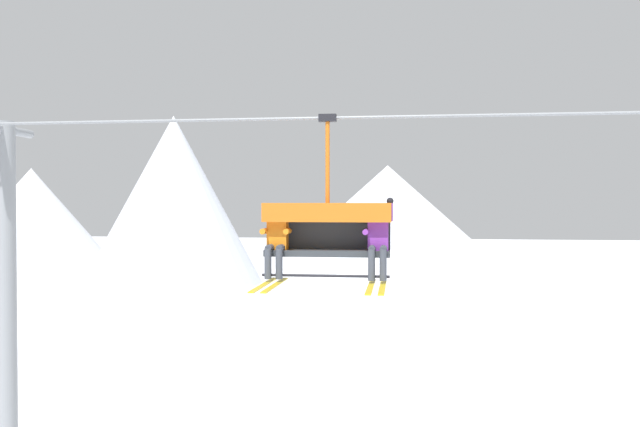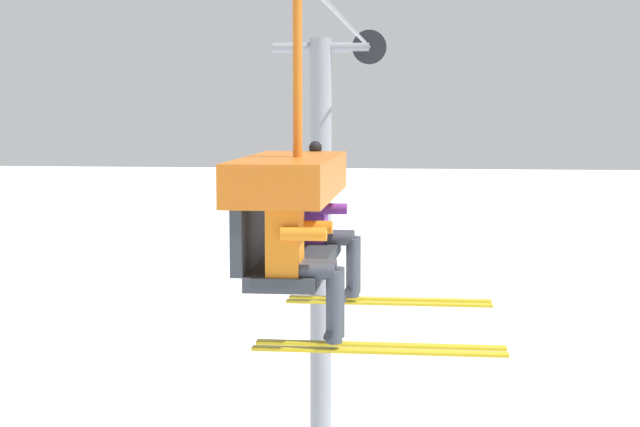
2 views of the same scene
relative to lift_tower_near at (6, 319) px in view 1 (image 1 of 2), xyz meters
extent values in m
cone|color=white|center=(-30.80, 49.87, 0.84)|extent=(16.13, 16.13, 9.91)
cone|color=silver|center=(-10.49, 36.80, 2.48)|extent=(13.95, 13.95, 13.19)
cone|color=white|center=(6.10, 50.90, 0.87)|extent=(22.40, 22.40, 9.98)
cylinder|color=gray|center=(0.00, 0.02, -0.23)|extent=(0.36, 0.36, 7.78)
cylinder|color=gray|center=(0.00, 0.02, 3.51)|extent=(0.16, 1.60, 0.16)
cylinder|color=gray|center=(7.52, -0.78, 3.51)|extent=(17.04, 0.05, 0.05)
cube|color=#33383D|center=(6.09, -0.78, 1.35)|extent=(2.00, 0.48, 0.10)
cube|color=#33383D|center=(6.09, -0.50, 1.63)|extent=(2.00, 0.08, 0.45)
cube|color=#D16619|center=(6.09, -0.72, 2.00)|extent=(2.04, 0.68, 0.30)
cylinder|color=black|center=(6.09, -1.10, 1.02)|extent=(2.00, 0.04, 0.04)
cylinder|color=#D16619|center=(6.09, -0.78, 2.80)|extent=(0.07, 0.07, 1.31)
cube|color=black|center=(6.09, -0.78, 3.51)|extent=(0.28, 0.12, 0.12)
cube|color=orange|center=(5.28, -0.80, 1.66)|extent=(0.32, 0.22, 0.52)
sphere|color=#284C93|center=(5.28, -0.80, 2.02)|extent=(0.22, 0.22, 0.22)
ellipsoid|color=black|center=(5.28, -0.90, 2.02)|extent=(0.17, 0.04, 0.08)
cylinder|color=#3D424C|center=(5.20, -0.97, 1.44)|extent=(0.11, 0.34, 0.11)
cylinder|color=#3D424C|center=(5.37, -0.97, 1.44)|extent=(0.11, 0.34, 0.11)
cylinder|color=#3D424C|center=(5.20, -1.14, 1.20)|extent=(0.11, 0.11, 0.48)
cylinder|color=#3D424C|center=(5.37, -1.14, 1.20)|extent=(0.11, 0.11, 0.48)
cube|color=gold|center=(5.20, -1.44, 0.91)|extent=(0.09, 1.70, 0.02)
cube|color=gold|center=(5.37, -1.44, 0.91)|extent=(0.09, 1.70, 0.02)
cylinder|color=orange|center=(5.10, -0.95, 1.70)|extent=(0.09, 0.30, 0.09)
cylinder|color=orange|center=(5.47, -0.95, 1.70)|extent=(0.09, 0.30, 0.09)
cube|color=purple|center=(6.90, -0.80, 1.66)|extent=(0.32, 0.22, 0.52)
sphere|color=silver|center=(6.90, -0.80, 2.02)|extent=(0.22, 0.22, 0.22)
ellipsoid|color=black|center=(6.90, -0.90, 2.02)|extent=(0.17, 0.04, 0.08)
cylinder|color=#3D424C|center=(6.81, -0.97, 1.44)|extent=(0.11, 0.34, 0.11)
cylinder|color=#3D424C|center=(6.99, -0.97, 1.44)|extent=(0.11, 0.34, 0.11)
cylinder|color=#3D424C|center=(6.81, -1.14, 1.20)|extent=(0.11, 0.11, 0.48)
cylinder|color=#3D424C|center=(6.99, -1.14, 1.20)|extent=(0.11, 0.11, 0.48)
cube|color=gold|center=(6.81, -1.44, 0.91)|extent=(0.09, 1.70, 0.02)
cube|color=gold|center=(6.99, -1.44, 0.91)|extent=(0.09, 1.70, 0.02)
cylinder|color=purple|center=(6.71, -0.95, 1.70)|extent=(0.09, 0.30, 0.09)
cylinder|color=purple|center=(7.09, -0.80, 2.01)|extent=(0.09, 0.09, 0.30)
sphere|color=black|center=(7.09, -0.80, 2.18)|extent=(0.11, 0.11, 0.11)
camera|label=1|loc=(7.23, -10.67, 2.15)|focal=35.00mm
camera|label=2|loc=(-1.15, -1.74, 2.51)|focal=55.00mm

